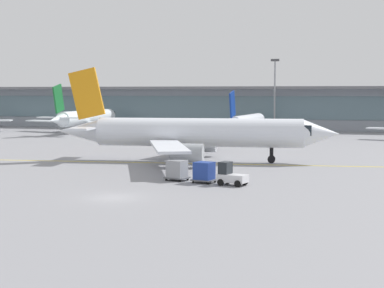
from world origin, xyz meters
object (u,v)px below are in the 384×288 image
(gate_airplane_1, at_px, (87,118))
(apron_light_mast_1, at_px, (275,92))
(baggage_tug, at_px, (230,175))
(taxiing_regional_jet, at_px, (196,133))
(gate_airplane_2, at_px, (247,122))
(cargo_dolly_lead, at_px, (204,172))
(cargo_dolly_trailing, at_px, (177,170))

(gate_airplane_1, distance_m, apron_light_mast_1, 40.02)
(gate_airplane_1, height_order, baggage_tug, gate_airplane_1)
(gate_airplane_1, relative_size, apron_light_mast_1, 1.95)
(baggage_tug, bearing_deg, apron_light_mast_1, 110.00)
(taxiing_regional_jet, bearing_deg, apron_light_mast_1, 82.22)
(taxiing_regional_jet, height_order, baggage_tug, taxiing_regional_jet)
(gate_airplane_2, bearing_deg, cargo_dolly_lead, -169.04)
(baggage_tug, distance_m, cargo_dolly_trailing, 5.68)
(gate_airplane_2, xyz_separation_m, cargo_dolly_trailing, (4.14, -61.82, -1.55))
(gate_airplane_1, height_order, apron_light_mast_1, apron_light_mast_1)
(gate_airplane_1, bearing_deg, baggage_tug, -144.14)
(gate_airplane_2, xyz_separation_m, apron_light_mast_1, (3.60, 13.45, 5.77))
(baggage_tug, bearing_deg, cargo_dolly_lead, 180.00)
(taxiing_regional_jet, bearing_deg, gate_airplane_2, 86.20)
(gate_airplane_2, distance_m, apron_light_mast_1, 15.07)
(baggage_tug, xyz_separation_m, cargo_dolly_lead, (-2.63, 0.73, 0.16))
(gate_airplane_2, relative_size, baggage_tug, 9.10)
(cargo_dolly_trailing, bearing_deg, taxiing_regional_jet, 113.91)
(gate_airplane_1, xyz_separation_m, cargo_dolly_lead, (40.85, -63.05, -1.93))
(taxiing_regional_jet, relative_size, baggage_tug, 11.96)
(taxiing_regional_jet, distance_m, apron_light_mast_1, 59.72)
(taxiing_regional_jet, xyz_separation_m, cargo_dolly_lead, (5.17, -16.57, -2.37))
(taxiing_regional_jet, distance_m, cargo_dolly_lead, 17.52)
(cargo_dolly_lead, bearing_deg, taxiing_regional_jet, 122.85)
(gate_airplane_2, relative_size, apron_light_mast_1, 1.71)
(gate_airplane_2, height_order, cargo_dolly_trailing, gate_airplane_2)
(apron_light_mast_1, bearing_deg, cargo_dolly_trailing, -89.59)
(taxiing_regional_jet, distance_m, cargo_dolly_trailing, 16.12)
(baggage_tug, relative_size, cargo_dolly_trailing, 1.17)
(baggage_tug, relative_size, apron_light_mast_1, 0.19)
(taxiing_regional_jet, height_order, cargo_dolly_lead, taxiing_regional_jet)
(taxiing_regional_jet, bearing_deg, cargo_dolly_trailing, -87.67)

